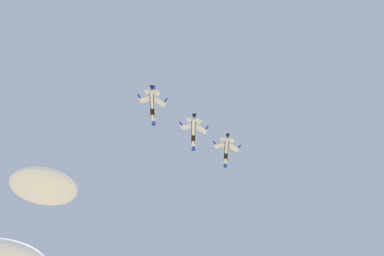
{
  "coord_description": "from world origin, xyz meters",
  "views": [
    {
      "loc": [
        -1.05,
        -2.78,
        1.77
      ],
      "look_at": [
        21.65,
        96.54,
        130.78
      ],
      "focal_mm": 43.16,
      "sensor_mm": 36.0,
      "label": 1
    }
  ],
  "objects": [
    {
      "name": "cloud_near_formation",
      "position": [
        -40.72,
        196.73,
        183.8
      ],
      "size": [
        37.64,
        28.84,
        9.65
      ],
      "primitive_type": "ellipsoid",
      "color": "white"
    },
    {
      "name": "fighter_jet_lead",
      "position": [
        37.02,
        105.6,
        132.5
      ],
      "size": [
        10.22,
        15.85,
        4.37
      ],
      "rotation": [
        0.0,
        0.22,
        6.07
      ],
      "color": "white"
    },
    {
      "name": "fighter_jet_left_wing",
      "position": [
        22.27,
        96.52,
        128.45
      ],
      "size": [
        10.2,
        15.85,
        4.41
      ],
      "rotation": [
        0.0,
        0.23,
        6.07
      ],
      "color": "white"
    },
    {
      "name": "fighter_jet_right_wing",
      "position": [
        6.18,
        88.39,
        128.55
      ],
      "size": [
        10.17,
        15.85,
        4.47
      ],
      "rotation": [
        0.0,
        0.25,
        6.07
      ],
      "color": "white"
    }
  ]
}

